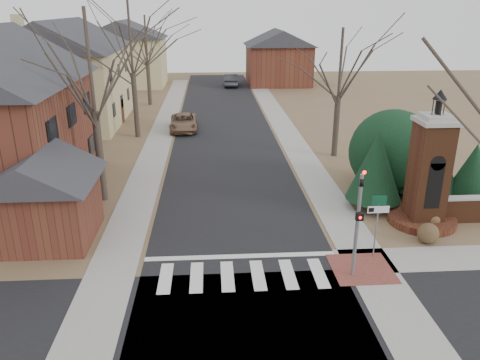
{
  "coord_description": "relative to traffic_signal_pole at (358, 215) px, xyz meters",
  "views": [
    {
      "loc": [
        -1.12,
        -14.95,
        9.93
      ],
      "look_at": [
        0.22,
        6.0,
        2.06
      ],
      "focal_mm": 35.0,
      "sensor_mm": 36.0,
      "label": 1
    }
  ],
  "objects": [
    {
      "name": "sign_post",
      "position": [
        1.29,
        1.41,
        -0.64
      ],
      "size": [
        0.9,
        0.07,
        2.75
      ],
      "color": "slate",
      "rests_on": "ground"
    },
    {
      "name": "sidewalk_right_main",
      "position": [
        0.9,
        21.43,
        -2.58
      ],
      "size": [
        2.0,
        60.0,
        0.02
      ],
      "primitive_type": "cube",
      "color": "gray",
      "rests_on": "ground"
    },
    {
      "name": "evergreen_mid",
      "position": [
        6.2,
        7.63,
        0.01
      ],
      "size": [
        3.4,
        3.4,
        4.7
      ],
      "color": "#473D33",
      "rests_on": "ground"
    },
    {
      "name": "house_stucco_left",
      "position": [
        -17.8,
        26.42,
        2.01
      ],
      "size": [
        9.8,
        12.8,
        9.28
      ],
      "color": "#C2B681",
      "rests_on": "ground"
    },
    {
      "name": "garage_left",
      "position": [
        -12.82,
        3.92,
        -0.35
      ],
      "size": [
        4.8,
        4.8,
        4.29
      ],
      "color": "brown",
      "rests_on": "ground"
    },
    {
      "name": "bare_tree_1",
      "position": [
        -11.3,
        21.43,
        5.44
      ],
      "size": [
        8.4,
        8.4,
        11.64
      ],
      "color": "#473D33",
      "rests_on": "ground"
    },
    {
      "name": "bare_tree_3",
      "position": [
        3.2,
        15.43,
        4.1
      ],
      "size": [
        7.0,
        7.0,
        9.7
      ],
      "color": "#473D33",
      "rests_on": "ground"
    },
    {
      "name": "brick_gate_monument",
      "position": [
        4.7,
        4.42,
        -0.42
      ],
      "size": [
        3.2,
        3.2,
        6.47
      ],
      "color": "brown",
      "rests_on": "ground"
    },
    {
      "name": "pickup_truck",
      "position": [
        -7.7,
        23.27,
        -1.92
      ],
      "size": [
        2.37,
        4.88,
        1.34
      ],
      "primitive_type": "imported",
      "rotation": [
        0.0,
        0.0,
        0.03
      ],
      "color": "#816046",
      "rests_on": "ground"
    },
    {
      "name": "distant_car",
      "position": [
        -2.7,
        45.88,
        -1.79
      ],
      "size": [
        1.78,
        4.88,
        1.6
      ],
      "primitive_type": "imported",
      "rotation": [
        0.0,
        0.0,
        3.12
      ],
      "color": "#33343B",
      "rests_on": "ground"
    },
    {
      "name": "main_street",
      "position": [
        -4.3,
        21.43,
        -2.58
      ],
      "size": [
        8.0,
        70.0,
        0.01
      ],
      "primitive_type": "cube",
      "color": "black",
      "rests_on": "ground"
    },
    {
      "name": "evergreen_far",
      "position": [
        8.2,
        6.63,
        -0.69
      ],
      "size": [
        2.4,
        2.4,
        3.3
      ],
      "color": "#473D33",
      "rests_on": "ground"
    },
    {
      "name": "dry_shrub_right",
      "position": [
        5.0,
        4.03,
        -2.16
      ],
      "size": [
        0.86,
        0.86,
        0.86
      ],
      "primitive_type": "sphere",
      "color": "brown",
      "rests_on": "ground"
    },
    {
      "name": "curb_apron",
      "position": [
        0.5,
        0.43,
        -2.57
      ],
      "size": [
        2.4,
        2.4,
        0.02
      ],
      "primitive_type": "cube",
      "color": "brown",
      "rests_on": "ground"
    },
    {
      "name": "sidewalk_left",
      "position": [
        -9.5,
        21.43,
        -2.58
      ],
      "size": [
        2.0,
        60.0,
        0.02
      ],
      "primitive_type": "cube",
      "color": "gray",
      "rests_on": "ground"
    },
    {
      "name": "bare_tree_0",
      "position": [
        -11.3,
        8.43,
        5.11
      ],
      "size": [
        8.05,
        8.05,
        11.15
      ],
      "color": "#473D33",
      "rests_on": "ground"
    },
    {
      "name": "dry_shrub_left",
      "position": [
        4.08,
        2.43,
        -2.12
      ],
      "size": [
        0.93,
        0.93,
        0.93
      ],
      "primitive_type": "sphere",
      "color": "brown",
      "rests_on": "ground"
    },
    {
      "name": "ground",
      "position": [
        -4.3,
        -0.57,
        -2.59
      ],
      "size": [
        120.0,
        120.0,
        0.0
      ],
      "primitive_type": "plane",
      "color": "brown",
      "rests_on": "ground"
    },
    {
      "name": "traffic_signal_pole",
      "position": [
        0.0,
        0.0,
        0.0
      ],
      "size": [
        0.28,
        0.41,
        4.5
      ],
      "color": "slate",
      "rests_on": "ground"
    },
    {
      "name": "cross_street",
      "position": [
        -4.3,
        -3.57,
        -2.58
      ],
      "size": [
        120.0,
        8.0,
        0.01
      ],
      "primitive_type": "cube",
      "color": "black",
      "rests_on": "ground"
    },
    {
      "name": "bare_tree_2",
      "position": [
        -11.8,
        34.43,
        4.44
      ],
      "size": [
        7.35,
        7.35,
        10.19
      ],
      "color": "#473D33",
      "rests_on": "ground"
    },
    {
      "name": "crosswalk_zone",
      "position": [
        -4.3,
        0.23,
        -2.58
      ],
      "size": [
        8.0,
        2.2,
        0.02
      ],
      "primitive_type": "cube",
      "color": "silver",
      "rests_on": "ground"
    },
    {
      "name": "evergreen_near",
      "position": [
        2.9,
        6.43,
        -0.29
      ],
      "size": [
        2.8,
        2.8,
        4.1
      ],
      "color": "#473D33",
      "rests_on": "ground"
    },
    {
      "name": "house_distant_right",
      "position": [
        3.69,
        47.42,
        1.06
      ],
      "size": [
        8.8,
        8.8,
        7.3
      ],
      "color": "brown",
      "rests_on": "ground"
    },
    {
      "name": "evergreen_mass",
      "position": [
        4.7,
        8.93,
        -0.19
      ],
      "size": [
        4.8,
        4.8,
        4.8
      ],
      "primitive_type": "sphere",
      "color": "black",
      "rests_on": "ground"
    },
    {
      "name": "stop_bar",
      "position": [
        -4.3,
        1.73,
        -2.58
      ],
      "size": [
        8.0,
        0.35,
        0.02
      ],
      "primitive_type": "cube",
      "color": "silver",
      "rests_on": "ground"
    },
    {
      "name": "house_distant_left",
      "position": [
        -16.31,
        47.42,
        1.66
      ],
      "size": [
        10.8,
        8.8,
        8.53
      ],
      "color": "#C2B681",
      "rests_on": "ground"
    }
  ]
}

